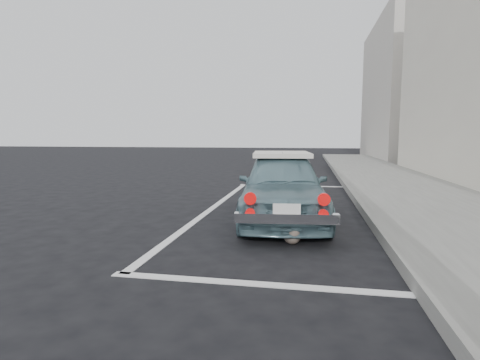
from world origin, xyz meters
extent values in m
plane|color=black|center=(0.00, 0.00, 0.00)|extent=(80.00, 80.00, 0.00)
cube|color=slate|center=(3.20, 2.00, 0.07)|extent=(2.80, 40.00, 0.15)
cube|color=#134EA1|center=(4.66, 7.60, 4.60)|extent=(0.10, 2.00, 1.60)
cube|color=#B83017|center=(4.66, 10.00, 4.60)|extent=(0.10, 2.00, 1.60)
cube|color=beige|center=(6.35, 20.00, 4.00)|extent=(3.50, 10.00, 8.00)
cube|color=silver|center=(0.50, -0.50, 0.00)|extent=(3.00, 0.12, 0.01)
cube|color=silver|center=(0.50, 6.50, 0.00)|extent=(3.00, 0.12, 0.01)
cube|color=silver|center=(-0.90, 3.00, 0.00)|extent=(0.12, 7.00, 0.01)
imported|color=slate|center=(0.46, 2.24, 0.56)|extent=(1.67, 3.41, 1.12)
cube|color=silver|center=(0.43, 2.57, 1.05)|extent=(1.06, 1.34, 0.07)
cube|color=silver|center=(0.63, 0.66, 0.38)|extent=(1.26, 0.25, 0.12)
cube|color=white|center=(0.64, 0.61, 0.48)|extent=(0.33, 0.06, 0.17)
cylinder|color=red|center=(0.20, 0.58, 0.62)|extent=(0.15, 0.06, 0.15)
cylinder|color=red|center=(1.07, 0.67, 0.62)|extent=(0.15, 0.06, 0.15)
cylinder|color=red|center=(0.20, 0.58, 0.44)|extent=(0.12, 0.05, 0.12)
cylinder|color=red|center=(1.07, 0.67, 0.44)|extent=(0.12, 0.05, 0.12)
ellipsoid|color=#635A4C|center=(0.69, 0.90, 0.11)|extent=(0.29, 0.38, 0.21)
sphere|color=#635A4C|center=(0.73, 0.75, 0.18)|extent=(0.13, 0.13, 0.13)
cone|color=#635A4C|center=(0.69, 0.74, 0.25)|extent=(0.04, 0.04, 0.05)
cone|color=#635A4C|center=(0.76, 0.76, 0.25)|extent=(0.04, 0.04, 0.05)
cylinder|color=#635A4C|center=(0.70, 1.08, 0.04)|extent=(0.16, 0.20, 0.03)
camera|label=1|loc=(0.88, -3.80, 1.37)|focal=28.00mm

